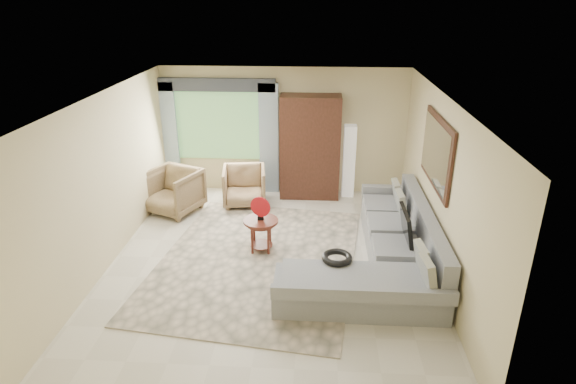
# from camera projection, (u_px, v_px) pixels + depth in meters

# --- Properties ---
(ground) EXTENTS (6.00, 6.00, 0.00)m
(ground) POSITION_uv_depth(u_px,v_px,m) (271.00, 261.00, 7.63)
(ground) COLOR silver
(ground) RESTS_ON ground
(area_rug) EXTENTS (3.49, 4.35, 0.02)m
(area_rug) POSITION_uv_depth(u_px,v_px,m) (258.00, 259.00, 7.66)
(area_rug) COLOR beige
(area_rug) RESTS_ON ground
(sectional_sofa) EXTENTS (2.30, 3.46, 0.90)m
(sectional_sofa) POSITION_uv_depth(u_px,v_px,m) (387.00, 255.00, 7.26)
(sectional_sofa) COLOR #919499
(sectional_sofa) RESTS_ON ground
(tv_screen) EXTENTS (0.14, 0.74, 0.48)m
(tv_screen) POSITION_uv_depth(u_px,v_px,m) (406.00, 225.00, 7.19)
(tv_screen) COLOR black
(tv_screen) RESTS_ON sectional_sofa
(garden_hose) EXTENTS (0.43, 0.43, 0.09)m
(garden_hose) POSITION_uv_depth(u_px,v_px,m) (337.00, 258.00, 6.66)
(garden_hose) COLOR black
(garden_hose) RESTS_ON sectional_sofa
(coffee_table) EXTENTS (0.56, 0.56, 0.56)m
(coffee_table) POSITION_uv_depth(u_px,v_px,m) (261.00, 235.00, 7.82)
(coffee_table) COLOR #471E13
(coffee_table) RESTS_ON ground
(red_disc) EXTENTS (0.33, 0.14, 0.34)m
(red_disc) POSITION_uv_depth(u_px,v_px,m) (260.00, 207.00, 7.63)
(red_disc) COLOR red
(red_disc) RESTS_ON coffee_table
(armchair_left) EXTENTS (1.20, 1.22, 0.85)m
(armchair_left) POSITION_uv_depth(u_px,v_px,m) (173.00, 191.00, 9.20)
(armchair_left) COLOR #90734E
(armchair_left) RESTS_ON ground
(armchair_right) EXTENTS (0.92, 0.95, 0.77)m
(armchair_right) POSITION_uv_depth(u_px,v_px,m) (244.00, 186.00, 9.54)
(armchair_right) COLOR #92714F
(armchair_right) RESTS_ON ground
(potted_plant) EXTENTS (0.64, 0.59, 0.58)m
(potted_plant) POSITION_uv_depth(u_px,v_px,m) (188.00, 183.00, 9.97)
(potted_plant) COLOR #999999
(potted_plant) RESTS_ON ground
(armoire) EXTENTS (1.20, 0.55, 2.10)m
(armoire) POSITION_uv_depth(u_px,v_px,m) (310.00, 147.00, 9.70)
(armoire) COLOR #311B10
(armoire) RESTS_ON ground
(floor_lamp) EXTENTS (0.24, 0.24, 1.50)m
(floor_lamp) POSITION_uv_depth(u_px,v_px,m) (349.00, 161.00, 9.83)
(floor_lamp) COLOR silver
(floor_lamp) RESTS_ON ground
(window) EXTENTS (1.80, 0.04, 1.40)m
(window) POSITION_uv_depth(u_px,v_px,m) (218.00, 126.00, 9.90)
(window) COLOR #669E59
(window) RESTS_ON wall_back
(curtain_left) EXTENTS (0.40, 0.08, 2.30)m
(curtain_left) POSITION_uv_depth(u_px,v_px,m) (168.00, 138.00, 9.98)
(curtain_left) COLOR #9EB7CC
(curtain_left) RESTS_ON ground
(curtain_right) EXTENTS (0.40, 0.08, 2.30)m
(curtain_right) POSITION_uv_depth(u_px,v_px,m) (269.00, 139.00, 9.86)
(curtain_right) COLOR #9EB7CC
(curtain_right) RESTS_ON ground
(valance) EXTENTS (2.40, 0.12, 0.26)m
(valance) POSITION_uv_depth(u_px,v_px,m) (215.00, 85.00, 9.51)
(valance) COLOR #1E232D
(valance) RESTS_ON wall_back
(wall_mirror) EXTENTS (0.05, 1.70, 1.05)m
(wall_mirror) POSITION_uv_depth(u_px,v_px,m) (437.00, 152.00, 7.14)
(wall_mirror) COLOR black
(wall_mirror) RESTS_ON wall_right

